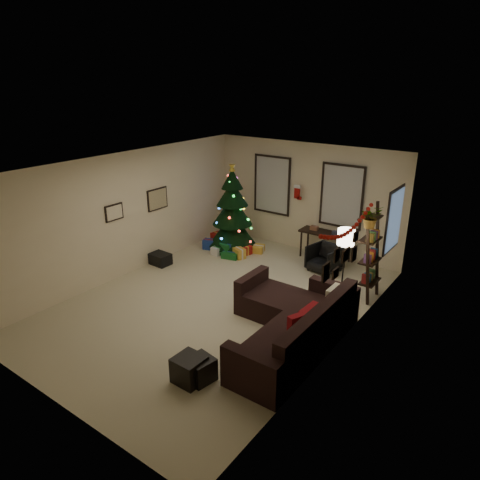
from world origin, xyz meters
name	(u,v)px	position (x,y,z in m)	size (l,w,h in m)	color
floor	(218,302)	(0.00, 0.00, 0.00)	(7.00, 7.00, 0.00)	beige
ceiling	(215,166)	(0.00, 0.00, 2.70)	(7.00, 7.00, 0.00)	white
wall_back	(306,198)	(0.00, 3.50, 1.35)	(5.00, 5.00, 0.00)	beige
wall_front	(43,317)	(0.00, -3.50, 1.35)	(5.00, 5.00, 0.00)	beige
wall_left	(127,215)	(-2.50, 0.00, 1.35)	(7.00, 7.00, 0.00)	beige
wall_right	(343,271)	(2.50, 0.00, 1.35)	(7.00, 7.00, 0.00)	beige
window_back_left	(272,185)	(-0.95, 3.47, 1.55)	(1.05, 0.06, 1.50)	#728CB2
window_back_right	(342,196)	(0.95, 3.47, 1.55)	(1.05, 0.06, 1.50)	#728CB2
window_right_wall	(395,220)	(2.47, 2.55, 1.50)	(0.06, 0.90, 1.30)	#728CB2
christmas_tree	(232,214)	(-1.47, 2.46, 0.93)	(1.21, 1.21, 2.25)	black
presents	(230,248)	(-1.36, 2.21, 0.12)	(1.50, 1.01, 0.30)	maroon
sofa	(292,325)	(1.83, -0.31, 0.29)	(1.98, 2.86, 0.89)	black
pillow_red_a	(300,326)	(2.21, -0.77, 0.64)	(0.12, 0.43, 0.43)	maroon
pillow_red_b	(308,319)	(2.21, -0.51, 0.64)	(0.12, 0.43, 0.43)	maroon
pillow_cream	(333,298)	(2.21, 0.38, 0.63)	(0.11, 0.39, 0.39)	beige
ottoman_near	(200,369)	(1.24, -1.98, 0.18)	(0.37, 0.37, 0.36)	black
ottoman_far	(189,369)	(1.13, -2.09, 0.20)	(0.41, 0.41, 0.39)	black
desk	(326,236)	(0.73, 3.22, 0.60)	(1.26, 0.45, 0.68)	black
desk_chair	(325,258)	(1.03, 2.57, 0.31)	(0.60, 0.56, 0.62)	black
bookshelf	(371,255)	(2.30, 1.89, 0.94)	(0.30, 0.57, 1.94)	black
potted_plant	(371,213)	(2.30, 1.61, 1.84)	(0.50, 0.43, 0.55)	#4C4C4C
floor_lamp	(346,242)	(1.95, 1.40, 1.27)	(0.32, 0.32, 1.52)	black
art_map	(157,199)	(-2.48, 0.91, 1.50)	(0.04, 0.60, 0.50)	black
art_abstract	(114,212)	(-2.48, -0.34, 1.49)	(0.04, 0.45, 0.35)	black
gallery	(341,259)	(2.48, -0.07, 1.57)	(0.03, 1.25, 0.54)	black
garland	(348,225)	(2.45, 0.17, 2.04)	(0.08, 1.90, 0.30)	#A5140C
stocking_left	(297,192)	(-0.14, 3.33, 1.52)	(0.20, 0.05, 0.36)	#990F0C
stocking_right	(314,190)	(0.19, 3.56, 1.56)	(0.20, 0.05, 0.36)	#990F0C
storage_bin	(159,259)	(-2.29, 0.67, 0.13)	(0.53, 0.35, 0.27)	black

